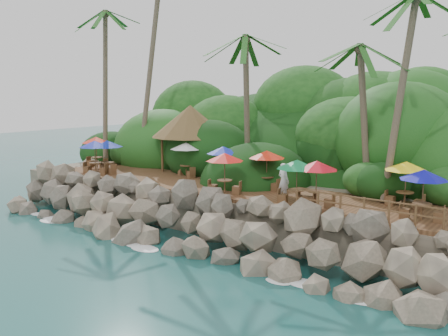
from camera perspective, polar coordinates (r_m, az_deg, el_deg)
The scene contains 12 objects.
ground at distance 25.29m, azimuth -8.26°, elevation -9.37°, with size 140.00×140.00×0.00m, color #19514F.
land_base at distance 37.69m, azimuth 9.12°, elevation -1.61°, with size 32.00×25.20×2.10m, color gray.
jungle_hill at distance 44.57m, azimuth 13.57°, elevation -1.47°, with size 44.80×28.00×15.40m, color #143811.
seawall at distance 26.35m, azimuth -5.23°, elevation -5.94°, with size 29.00×4.00×2.30m, color gray, non-canonical shape.
terrace at distance 29.13m, azimuth 0.00°, elevation -2.33°, with size 26.00×5.00×0.20m, color brown.
jungle_foliage at distance 37.04m, azimuth 8.36°, elevation -3.44°, with size 44.00×16.00×12.00m, color #143811, non-canonical shape.
foam_line at distance 25.48m, azimuth -7.78°, elevation -9.14°, with size 25.20×0.80×0.06m.
palms at distance 30.52m, azimuth 5.16°, elevation 17.74°, with size 33.28×7.01×15.13m.
palapa at distance 34.38m, azimuth -3.91°, elevation 5.44°, with size 5.44×5.44×4.60m.
dining_clusters at distance 28.39m, azimuth -0.10°, elevation 1.40°, with size 25.36×4.89×2.25m.
railing at distance 22.50m, azimuth 15.88°, elevation -4.26°, with size 7.20×0.10×1.00m.
waiter at distance 25.83m, azimuth 6.90°, elevation -1.50°, with size 0.69×0.45×1.89m, color silver.
Camera 1 is at (17.05, -16.90, 7.96)m, focal length 39.55 mm.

